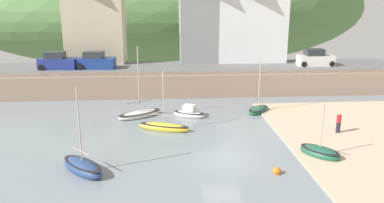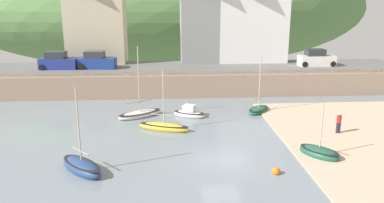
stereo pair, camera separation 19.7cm
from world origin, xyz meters
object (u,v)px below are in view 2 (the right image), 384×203
(waterfront_building_left, at_px, (96,16))
(parked_car_near_slipway, at_px, (58,62))
(waterfront_building_right, at_px, (251,16))
(sailboat_nearest_shore, at_px, (82,167))
(motorboat_with_cabin, at_px, (164,127))
(waterfront_building_centre, at_px, (215,15))
(parked_car_end_of_row, at_px, (316,59))
(dinghy_open_wooden, at_px, (140,114))
(mooring_buoy, at_px, (276,171))
(sailboat_white_hull, at_px, (319,153))
(sailboat_far_left, at_px, (259,110))
(parked_car_by_wall, at_px, (97,61))
(person_on_slipway, at_px, (339,122))
(fishing_boat_green, at_px, (189,113))

(waterfront_building_left, bearing_deg, parked_car_near_slipway, -129.28)
(waterfront_building_right, height_order, sailboat_nearest_shore, waterfront_building_right)
(motorboat_with_cabin, bearing_deg, waterfront_building_centre, 92.38)
(waterfront_building_centre, relative_size, parked_car_end_of_row, 2.69)
(dinghy_open_wooden, relative_size, mooring_buoy, 12.37)
(waterfront_building_centre, xyz_separation_m, sailboat_white_hull, (3.98, -25.01, -7.72))
(parked_car_near_slipway, bearing_deg, sailboat_far_left, -23.36)
(sailboat_white_hull, xyz_separation_m, mooring_buoy, (-3.55, -2.32, -0.13))
(parked_car_end_of_row, bearing_deg, parked_car_by_wall, -179.93)
(motorboat_with_cabin, bearing_deg, sailboat_white_hull, -9.53)
(parked_car_near_slipway, relative_size, parked_car_by_wall, 0.98)
(parked_car_end_of_row, xyz_separation_m, person_on_slipway, (-4.31, -16.34, -2.22))
(sailboat_far_left, bearing_deg, person_on_slipway, -103.92)
(parked_car_end_of_row, height_order, person_on_slipway, parked_car_end_of_row)
(waterfront_building_left, xyz_separation_m, waterfront_building_right, (18.88, 0.00, -0.11))
(waterfront_building_right, bearing_deg, fishing_boat_green, -118.83)
(sailboat_white_hull, bearing_deg, parked_car_by_wall, -177.65)
(waterfront_building_right, bearing_deg, waterfront_building_centre, 180.00)
(sailboat_white_hull, distance_m, mooring_buoy, 4.25)
(sailboat_nearest_shore, bearing_deg, waterfront_building_left, 144.43)
(sailboat_far_left, xyz_separation_m, parked_car_near_slipway, (-20.41, 10.14, 2.97))
(waterfront_building_left, distance_m, sailboat_nearest_shore, 27.53)
(waterfront_building_centre, bearing_deg, waterfront_building_left, -180.00)
(motorboat_with_cabin, distance_m, sailboat_far_left, 9.69)
(dinghy_open_wooden, xyz_separation_m, parked_car_end_of_row, (19.83, 10.86, 2.95))
(waterfront_building_left, xyz_separation_m, dinghy_open_wooden, (5.96, -15.36, -7.74))
(waterfront_building_centre, height_order, motorboat_with_cabin, waterfront_building_centre)
(parked_car_end_of_row, distance_m, mooring_buoy, 25.52)
(sailboat_nearest_shore, xyz_separation_m, parked_car_end_of_row, (22.65, 21.75, 2.88))
(waterfront_building_right, distance_m, parked_car_by_wall, 19.44)
(fishing_boat_green, relative_size, sailboat_nearest_shore, 0.57)
(waterfront_building_centre, xyz_separation_m, sailboat_nearest_shore, (-11.25, -26.25, -7.69))
(person_on_slipway, bearing_deg, waterfront_building_right, 97.11)
(sailboat_far_left, distance_m, parked_car_end_of_row, 13.92)
(fishing_boat_green, height_order, sailboat_far_left, sailboat_far_left)
(sailboat_nearest_shore, distance_m, mooring_buoy, 11.73)
(sailboat_far_left, relative_size, parked_car_end_of_row, 1.33)
(sailboat_white_hull, distance_m, sailboat_far_left, 10.50)
(sailboat_nearest_shore, xyz_separation_m, parked_car_near_slipway, (-6.83, 21.75, 2.88))
(dinghy_open_wooden, height_order, parked_car_near_slipway, dinghy_open_wooden)
(waterfront_building_left, height_order, sailboat_white_hull, waterfront_building_left)
(parked_car_by_wall, distance_m, person_on_slipway, 26.64)
(sailboat_nearest_shore, height_order, parked_car_by_wall, sailboat_nearest_shore)
(motorboat_with_cabin, relative_size, parked_car_near_slipway, 1.20)
(sailboat_nearest_shore, distance_m, parked_car_near_slipway, 22.98)
(sailboat_nearest_shore, bearing_deg, motorboat_with_cabin, 103.23)
(fishing_boat_green, xyz_separation_m, parked_car_near_slipway, (-13.99, 11.08, 2.91))
(waterfront_building_left, bearing_deg, parked_car_end_of_row, -9.90)
(fishing_boat_green, xyz_separation_m, parked_car_end_of_row, (15.49, 11.08, 2.91))
(waterfront_building_right, relative_size, sailboat_white_hull, 2.76)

